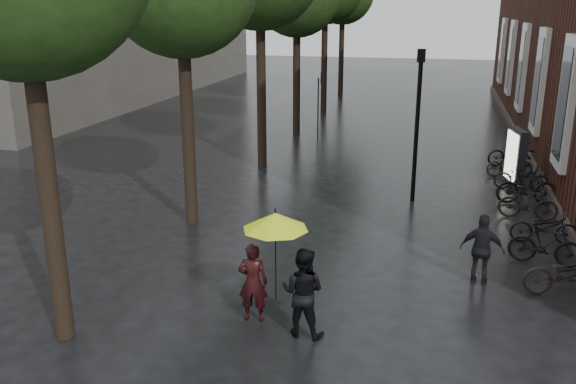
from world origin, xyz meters
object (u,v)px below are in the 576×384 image
(parked_bicycles, at_px, (529,195))
(lamp_post, at_px, (418,111))
(pedestrian_walking, at_px, (482,250))
(ad_lightbox, at_px, (515,158))
(person_burgundy, at_px, (253,282))
(person_black, at_px, (303,292))

(parked_bicycles, xyz_separation_m, lamp_post, (-3.18, 0.17, 2.21))
(pedestrian_walking, relative_size, ad_lightbox, 0.81)
(person_burgundy, distance_m, person_black, 1.03)
(ad_lightbox, bearing_deg, pedestrian_walking, -111.26)
(person_black, relative_size, pedestrian_walking, 1.07)
(person_burgundy, bearing_deg, parked_bicycles, -133.12)
(pedestrian_walking, xyz_separation_m, ad_lightbox, (1.39, 7.55, 0.18))
(person_burgundy, relative_size, person_black, 0.93)
(person_burgundy, bearing_deg, lamp_post, -114.32)
(person_burgundy, bearing_deg, pedestrian_walking, -154.78)
(person_burgundy, relative_size, pedestrian_walking, 0.99)
(person_burgundy, xyz_separation_m, lamp_post, (2.48, 7.91, 1.91))
(person_black, distance_m, lamp_post, 8.52)
(person_burgundy, height_order, lamp_post, lamp_post)
(lamp_post, bearing_deg, parked_bicycles, -3.09)
(parked_bicycles, bearing_deg, lamp_post, 176.91)
(parked_bicycles, bearing_deg, ad_lightbox, 93.94)
(person_burgundy, xyz_separation_m, person_black, (0.99, -0.28, 0.06))
(person_black, distance_m, parked_bicycles, 9.29)
(pedestrian_walking, bearing_deg, person_burgundy, 41.49)
(parked_bicycles, bearing_deg, person_black, -120.30)
(person_black, relative_size, parked_bicycles, 0.14)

